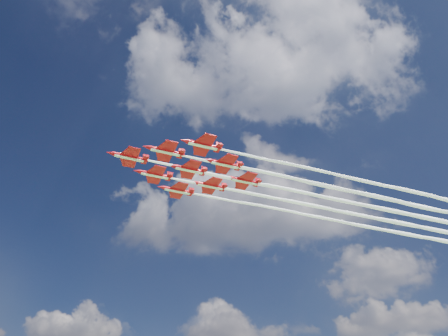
{
  "coord_description": "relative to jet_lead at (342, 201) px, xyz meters",
  "views": [
    {
      "loc": [
        34.28,
        -103.41,
        12.15
      ],
      "look_at": [
        11.44,
        2.03,
        84.92
      ],
      "focal_mm": 35.0,
      "sensor_mm": 36.0,
      "label": 1
    }
  ],
  "objects": [
    {
      "name": "jet_row2_port",
      "position": [
        10.97,
        -0.55,
        0.0
      ],
      "size": [
        126.08,
        83.56,
        2.99
      ],
      "rotation": [
        0.0,
        0.0,
        0.58
      ],
      "color": "#B70A14"
    },
    {
      "name": "jet_tail",
      "position": [
        29.84,
        19.4,
        0.0
      ],
      "size": [
        126.08,
        83.56,
        2.99
      ],
      "rotation": [
        0.0,
        0.0,
        0.58
      ],
      "color": "#B70A14"
    },
    {
      "name": "jet_row3_centre",
      "position": [
        14.92,
        9.7,
        0.0
      ],
      "size": [
        126.08,
        83.56,
        2.99
      ],
      "rotation": [
        0.0,
        0.0,
        0.58
      ],
      "color": "#B70A14"
    },
    {
      "name": "jet_row3_starb",
      "position": [
        7.89,
        20.5,
        0.0
      ],
      "size": [
        126.08,
        83.56,
        2.99
      ],
      "rotation": [
        0.0,
        0.0,
        0.58
      ],
      "color": "#B70A14"
    },
    {
      "name": "jet_row3_port",
      "position": [
        21.94,
        -1.1,
        0.0
      ],
      "size": [
        126.08,
        83.56,
        2.99
      ],
      "rotation": [
        0.0,
        0.0,
        0.58
      ],
      "color": "#B70A14"
    },
    {
      "name": "jet_row4_starb",
      "position": [
        18.87,
        19.95,
        0.0
      ],
      "size": [
        126.08,
        83.56,
        2.99
      ],
      "rotation": [
        0.0,
        0.0,
        0.58
      ],
      "color": "#B70A14"
    },
    {
      "name": "jet_row4_port",
      "position": [
        25.89,
        9.15,
        0.0
      ],
      "size": [
        126.08,
        83.56,
        2.99
      ],
      "rotation": [
        0.0,
        0.0,
        0.58
      ],
      "color": "#B70A14"
    },
    {
      "name": "jet_row2_starb",
      "position": [
        3.95,
        10.25,
        0.0
      ],
      "size": [
        126.08,
        83.56,
        2.99
      ],
      "rotation": [
        0.0,
        0.0,
        0.58
      ],
      "color": "#B70A14"
    },
    {
      "name": "jet_lead",
      "position": [
        0.0,
        0.0,
        0.0
      ],
      "size": [
        126.08,
        83.56,
        2.99
      ],
      "rotation": [
        0.0,
        0.0,
        0.58
      ],
      "color": "#B70A14"
    }
  ]
}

